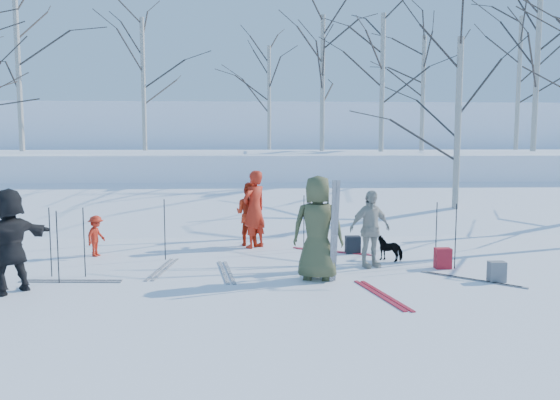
{
  "coord_description": "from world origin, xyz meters",
  "views": [
    {
      "loc": [
        -0.6,
        -10.47,
        2.59
      ],
      "look_at": [
        0.0,
        1.5,
        1.3
      ],
      "focal_mm": 35.0,
      "sensor_mm": 36.0,
      "label": 1
    }
  ],
  "objects": [
    {
      "name": "upright_ski_right",
      "position": [
        0.92,
        -0.66,
        0.95
      ],
      "size": [
        0.12,
        0.23,
        1.89
      ],
      "primitive_type": "cube",
      "rotation": [
        0.1,
        0.0,
        0.22
      ],
      "color": "silver",
      "rests_on": "ground"
    },
    {
      "name": "far_hill",
      "position": [
        0.0,
        38.0,
        2.0
      ],
      "size": [
        90.0,
        30.0,
        6.0
      ],
      "primitive_type": "cube",
      "color": "white",
      "rests_on": "ground"
    },
    {
      "name": "birch_plateau_c",
      "position": [
        10.57,
        10.8,
        5.72
      ],
      "size": [
        5.53,
        5.53,
        7.05
      ],
      "primitive_type": null,
      "color": "silver",
      "rests_on": "snow_plateau"
    },
    {
      "name": "ski_pole_d",
      "position": [
        3.52,
        0.27,
        0.67
      ],
      "size": [
        0.02,
        0.02,
        1.34
      ],
      "primitive_type": "cylinder",
      "color": "black",
      "rests_on": "ground"
    },
    {
      "name": "upright_ski_left",
      "position": [
        0.86,
        -0.7,
        0.95
      ],
      "size": [
        0.09,
        0.16,
        1.9
      ],
      "primitive_type": "cube",
      "rotation": [
        0.07,
        0.0,
        0.14
      ],
      "color": "silver",
      "rests_on": "ground"
    },
    {
      "name": "birch_plateau_f",
      "position": [
        -5.2,
        13.21,
        4.97
      ],
      "size": [
        4.48,
        4.48,
        5.55
      ],
      "primitive_type": null,
      "color": "silver",
      "rests_on": "snow_plateau"
    },
    {
      "name": "birch_plateau_g",
      "position": [
        6.57,
        12.45,
        4.59
      ],
      "size": [
        3.94,
        3.94,
        4.78
      ],
      "primitive_type": null,
      "color": "silver",
      "rests_on": "snow_plateau"
    },
    {
      "name": "ski_pair_f",
      "position": [
        -1.13,
        0.17,
        0.01
      ],
      "size": [
        0.74,
        1.96,
        0.02
      ],
      "primitive_type": null,
      "rotation": [
        0.0,
        0.0,
        0.14
      ],
      "color": "silver",
      "rests_on": "ground"
    },
    {
      "name": "ski_pair_e",
      "position": [
        1.26,
        2.11,
        0.01
      ],
      "size": [
        1.77,
        2.07,
        0.02
      ],
      "primitive_type": null,
      "rotation": [
        0.0,
        0.0,
        1.08
      ],
      "color": "maroon",
      "rests_on": "ground"
    },
    {
      "name": "ski_pole_f",
      "position": [
        0.6,
        2.16,
        0.67
      ],
      "size": [
        0.02,
        0.02,
        1.34
      ],
      "primitive_type": "cylinder",
      "color": "black",
      "rests_on": "ground"
    },
    {
      "name": "birch_plateau_i",
      "position": [
        2.22,
        11.72,
        4.9
      ],
      "size": [
        4.38,
        4.38,
        5.4
      ],
      "primitive_type": null,
      "color": "silver",
      "rests_on": "snow_plateau"
    },
    {
      "name": "birch_plateau_h",
      "position": [
        -9.71,
        11.67,
        5.52
      ],
      "size": [
        5.25,
        5.25,
        6.64
      ],
      "primitive_type": null,
      "color": "silver",
      "rests_on": "snow_plateau"
    },
    {
      "name": "skier_redor_behind",
      "position": [
        -0.69,
        3.0,
        0.79
      ],
      "size": [
        0.97,
        0.91,
        1.58
      ],
      "primitive_type": "imported",
      "rotation": [
        0.0,
        0.0,
        2.6
      ],
      "color": "red",
      "rests_on": "ground"
    },
    {
      "name": "ski_pole_c",
      "position": [
        -3.83,
        -0.02,
        0.67
      ],
      "size": [
        0.02,
        0.02,
        1.34
      ],
      "primitive_type": "cylinder",
      "color": "black",
      "rests_on": "ground"
    },
    {
      "name": "birch_plateau_d",
      "position": [
        4.34,
        10.37,
        4.79
      ],
      "size": [
        4.23,
        4.23,
        5.18
      ],
      "primitive_type": null,
      "color": "silver",
      "rests_on": "snow_plateau"
    },
    {
      "name": "backpack_dark",
      "position": [
        1.72,
        1.92,
        0.2
      ],
      "size": [
        0.34,
        0.24,
        0.4
      ],
      "primitive_type": "cube",
      "color": "black",
      "rests_on": "ground"
    },
    {
      "name": "snow_ramp",
      "position": [
        0.0,
        7.0,
        0.15
      ],
      "size": [
        70.0,
        9.49,
        4.12
      ],
      "primitive_type": "cube",
      "rotation": [
        0.3,
        0.0,
        0.0
      ],
      "color": "white",
      "rests_on": "ground"
    },
    {
      "name": "birch_plateau_b",
      "position": [
        11.73,
        14.61,
        5.25
      ],
      "size": [
        4.87,
        4.87,
        6.1
      ],
      "primitive_type": null,
      "color": "silver",
      "rests_on": "snow_plateau"
    },
    {
      "name": "skier_red_seated",
      "position": [
        -4.15,
        1.88,
        0.46
      ],
      "size": [
        0.51,
        0.67,
        0.93
      ],
      "primitive_type": "imported",
      "rotation": [
        0.0,
        0.0,
        1.27
      ],
      "color": "#B42110",
      "rests_on": "ground"
    },
    {
      "name": "birch_plateau_e",
      "position": [
        0.2,
        16.06,
        4.67
      ],
      "size": [
        4.05,
        4.05,
        4.93
      ],
      "primitive_type": null,
      "color": "silver",
      "rests_on": "snow_plateau"
    },
    {
      "name": "ski_pole_a",
      "position": [
        -4.48,
        0.02,
        0.67
      ],
      "size": [
        0.02,
        0.02,
        1.34
      ],
      "primitive_type": "cylinder",
      "color": "black",
      "rests_on": "ground"
    },
    {
      "name": "backpack_grey",
      "position": [
        3.9,
        -0.8,
        0.19
      ],
      "size": [
        0.3,
        0.2,
        0.38
      ],
      "primitive_type": "cube",
      "color": "slate",
      "rests_on": "ground"
    },
    {
      "name": "ski_pair_c",
      "position": [
        -2.44,
        0.49,
        0.01
      ],
      "size": [
        0.61,
        1.94,
        0.02
      ],
      "primitive_type": null,
      "rotation": [
        0.0,
        0.0,
        -0.11
      ],
      "color": "silver",
      "rests_on": "ground"
    },
    {
      "name": "ski_pair_a",
      "position": [
        3.5,
        -0.65,
        0.01
      ],
      "size": [
        2.09,
        2.1,
        0.02
      ],
      "primitive_type": null,
      "rotation": [
        0.0,
        0.0,
        0.85
      ],
      "color": "silver",
      "rests_on": "ground"
    },
    {
      "name": "backpack_red",
      "position": [
        3.28,
        0.31,
        0.21
      ],
      "size": [
        0.32,
        0.22,
        0.42
      ],
      "primitive_type": "cube",
      "color": "#A71925",
      "rests_on": "ground"
    },
    {
      "name": "ski_pole_e",
      "position": [
        -4.17,
        -0.48,
        0.67
      ],
      "size": [
        0.02,
        0.02,
        1.34
      ],
      "primitive_type": "cylinder",
      "color": "black",
      "rests_on": "ground"
    },
    {
      "name": "ski_pole_h",
      "position": [
        3.21,
        0.54,
        0.67
      ],
      "size": [
        0.02,
        0.02,
        1.34
      ],
      "primitive_type": "cylinder",
      "color": "black",
      "rests_on": "ground"
    },
    {
      "name": "ski_pair_d",
      "position": [
        -3.99,
        -0.39,
        0.01
      ],
      "size": [
        0.45,
        1.93,
        0.02
      ],
      "primitive_type": null,
      "rotation": [
        0.0,
        0.0,
        1.5
      ],
      "color": "silver",
      "rests_on": "ground"
    },
    {
      "name": "snow_plateau",
      "position": [
        0.0,
        17.0,
        1.0
      ],
      "size": [
        70.0,
        18.0,
        2.2
      ],
      "primitive_type": "cube",
      "color": "white",
      "rests_on": "ground"
    },
    {
      "name": "ski_pair_b",
      "position": [
        1.57,
        -1.6,
        0.01
      ],
      "size": [
        1.01,
        1.99,
        0.02
      ],
      "primitive_type": null,
      "rotation": [
        0.0,
        0.0,
        0.22
      ],
      "color": "maroon",
      "rests_on": "ground"
    },
    {
      "name": "dog",
      "position": [
        2.39,
        1.12,
        0.27
      ],
      "size": [
        0.68,
        0.6,
        0.53
      ],
      "primitive_type": "imported",
      "rotation": [
        0.0,
        0.0,
        4.08
      ],
      "color": "black",
      "rests_on": "ground"
    },
    {
      "name": "ski_pole_g",
      "position": [
        1.04,
        2.67,
        0.67
      ],
      "size": [
        0.02,
        0.02,
        1.34
      ],
      "primitive_type": "cylinder",
      "color": "black",
      "rests_on": "ground"
    },
    {
      "name": "skier_grey_west",
      "position": [
        -4.77,
        -1.07,
        0.9
      ],
      "size": [
        1.45,
        1.65,
        1.81
      ],
      "primitive_type": "imported",
      "rotation": [
        0.0,
        0.0,
        4.05
      ],
      "color": "black",
      "rests_on": "ground"
    },
    {
      "name": "skier_red_north",
      "position": [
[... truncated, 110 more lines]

